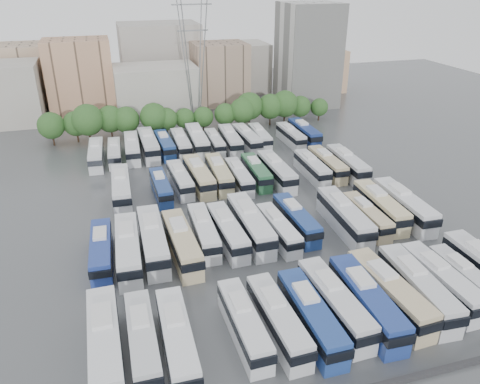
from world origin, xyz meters
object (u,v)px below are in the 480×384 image
object	(u,v)px
bus_r0_s11	(441,281)
bus_r2_s9	(276,171)
bus_r0_s7	(334,303)
apartment_tower	(308,55)
bus_r1_s4	(204,231)
bus_r2_s8	(256,172)
bus_r3_s0	(96,154)
bus_r1_s13	(404,205)
bus_r1_s11	(367,216)
bus_r3_s5	(181,143)
bus_r1_s10	(344,216)
bus_r0_s5	(278,320)
bus_r3_s12	(291,136)
bus_r1_s1	(128,249)
bus_r0_s12	(465,279)
bus_r3_s1	(115,153)
bus_r2_s13	(347,164)
bus_r2_s6	(219,174)
bus_r1_s12	(380,206)
bus_r2_s1	(121,188)
bus_r1_s2	(153,240)
bus_r3_s7	(215,142)
bus_r3_s2	(132,148)
bus_r2_s12	(327,164)
bus_r0_s10	(418,287)
bus_r1_s8	(296,219)
bus_r3_s8	(230,140)
bus_r3_s3	(149,145)
bus_r1_s7	(278,229)
bus_r2_s11	(312,167)
bus_r0_s9	(389,292)
bus_r3_s9	(247,138)
bus_r1_s5	(228,231)
bus_r2_s3	(161,187)
bus_r0_s2	(177,339)
bus_r3_s13	(304,133)
bus_r0_s4	(244,323)
bus_r3_s4	(165,145)
bus_r3_s6	(197,140)
bus_r0_s8	(366,301)
bus_r2_s7	(239,176)
bus_r1_s0	(101,251)
bus_r1_s3	(182,243)
bus_r2_s4	(180,179)
bus_r0_s0	(105,343)

from	to	relation	value
bus_r0_s11	bus_r2_s9	bearing A→B (deg)	100.31
bus_r0_s7	apartment_tower	bearing A→B (deg)	66.42
bus_r1_s4	bus_r2_s8	size ratio (longest dim) A/B	1.01
bus_r3_s0	bus_r1_s13	bearing A→B (deg)	-36.96
bus_r1_s11	bus_r2_s9	xyz separation A→B (m)	(-6.91, 18.32, 0.31)
bus_r3_s0	bus_r3_s5	size ratio (longest dim) A/B	1.01
bus_r0_s7	bus_r1_s10	size ratio (longest dim) A/B	0.95
bus_r0_s5	bus_r3_s12	distance (m)	57.78
bus_r0_s11	bus_r1_s1	bearing A→B (deg)	152.81
bus_r0_s12	bus_r3_s1	bearing A→B (deg)	124.56
bus_r3_s1	bus_r2_s13	bearing A→B (deg)	-22.42
bus_r2_s6	bus_r1_s1	bearing A→B (deg)	-127.73
bus_r1_s12	bus_r2_s1	xyz separation A→B (m)	(-36.17, 17.23, 0.03)
bus_r1_s2	bus_r3_s7	bearing A→B (deg)	65.54
bus_r3_s2	bus_r2_s12	bearing A→B (deg)	-26.82
apartment_tower	bus_r1_s1	distance (m)	83.92
bus_r0_s10	bus_r1_s8	distance (m)	19.61
bus_r1_s2	bus_r3_s7	size ratio (longest dim) A/B	1.25
bus_r0_s7	bus_r3_s8	distance (m)	53.03
bus_r3_s3	bus_r1_s7	bearing A→B (deg)	-71.63
bus_r2_s11	bus_r2_s6	bearing A→B (deg)	175.54
bus_r0_s5	bus_r0_s11	distance (m)	19.80
bus_r0_s9	bus_r2_s8	bearing A→B (deg)	92.12
bus_r3_s9	bus_r1_s5	bearing A→B (deg)	-113.02
bus_r1_s12	bus_r2_s3	world-z (taller)	bus_r1_s12
bus_r0_s2	bus_r2_s9	distance (m)	42.28
bus_r3_s1	bus_r1_s10	bearing A→B (deg)	-48.10
bus_r2_s9	bus_r3_s13	distance (m)	22.56
bus_r0_s4	bus_r2_s9	bearing A→B (deg)	63.92
bus_r0_s2	bus_r3_s4	bearing A→B (deg)	84.10
bus_r0_s11	bus_r3_s6	size ratio (longest dim) A/B	0.90
bus_r0_s10	bus_r2_s1	size ratio (longest dim) A/B	1.01
bus_r0_s8	bus_r2_s7	distance (m)	35.90
bus_r0_s7	bus_r0_s10	distance (m)	9.90
bus_r3_s13	bus_r1_s0	bearing A→B (deg)	-140.20
bus_r0_s7	bus_r1_s5	size ratio (longest dim) A/B	1.05
apartment_tower	bus_r0_s8	size ratio (longest dim) A/B	1.95
bus_r1_s2	bus_r2_s7	size ratio (longest dim) A/B	1.19
bus_r0_s8	bus_r1_s3	bearing A→B (deg)	136.30
bus_r2_s11	bus_r3_s8	distance (m)	20.50
bus_r2_s8	bus_r3_s9	size ratio (longest dim) A/B	0.94
bus_r1_s13	bus_r2_s3	size ratio (longest dim) A/B	1.25
bus_r0_s2	bus_r1_s12	xyz separation A→B (m)	(33.21, 18.66, 0.07)
bus_r0_s9	bus_r3_s6	world-z (taller)	bus_r3_s6
bus_r2_s1	bus_r3_s4	world-z (taller)	bus_r2_s1
bus_r0_s7	bus_r0_s10	size ratio (longest dim) A/B	0.98
bus_r3_s8	bus_r3_s5	bearing A→B (deg)	177.17
bus_r3_s8	bus_r2_s4	bearing A→B (deg)	-125.86
bus_r0_s8	bus_r3_s7	xyz separation A→B (m)	(-3.26, 54.10, -0.37)
bus_r0_s0	bus_r3_s12	world-z (taller)	bus_r0_s0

